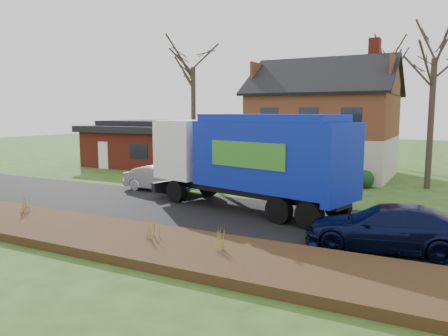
% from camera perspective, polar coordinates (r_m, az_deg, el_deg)
% --- Properties ---
extents(ground, '(120.00, 120.00, 0.00)m').
position_cam_1_polar(ground, '(19.57, -3.92, -5.60)').
color(ground, '#2A4A18').
rests_on(ground, ground).
extents(road, '(80.00, 7.00, 0.02)m').
position_cam_1_polar(road, '(19.56, -3.92, -5.57)').
color(road, black).
rests_on(road, ground).
extents(mulch_verge, '(80.00, 3.50, 0.30)m').
position_cam_1_polar(mulch_verge, '(15.42, -14.46, -8.78)').
color(mulch_verge, black).
rests_on(mulch_verge, ground).
extents(main_house, '(12.95, 8.95, 9.26)m').
position_cam_1_polar(main_house, '(31.31, 12.03, 6.52)').
color(main_house, beige).
rests_on(main_house, ground).
extents(ranch_house, '(9.80, 8.20, 3.70)m').
position_cam_1_polar(ranch_house, '(36.69, -9.21, 3.21)').
color(ranch_house, maroon).
rests_on(ranch_house, ground).
extents(garbage_truck, '(10.34, 5.05, 4.28)m').
position_cam_1_polar(garbage_truck, '(19.33, 3.40, 1.66)').
color(garbage_truck, black).
rests_on(garbage_truck, ground).
extents(silver_sedan, '(4.23, 1.49, 1.39)m').
position_cam_1_polar(silver_sedan, '(24.55, -8.30, -1.37)').
color(silver_sedan, '#9FA1A7').
rests_on(silver_sedan, ground).
extents(navy_wagon, '(5.31, 2.76, 1.47)m').
position_cam_1_polar(navy_wagon, '(14.84, 20.51, -7.31)').
color(navy_wagon, black).
rests_on(navy_wagon, ground).
extents(tree_front_west, '(3.38, 3.38, 10.03)m').
position_cam_1_polar(tree_front_west, '(28.83, -4.09, 15.06)').
color(tree_front_west, '#3A2C23').
rests_on(tree_front_west, ground).
extents(tree_front_east, '(3.78, 3.78, 10.50)m').
position_cam_1_polar(tree_front_east, '(27.73, 25.95, 15.23)').
color(tree_front_east, '#3D3024').
rests_on(tree_front_east, ground).
extents(tree_back, '(3.43, 3.43, 10.87)m').
position_cam_1_polar(tree_back, '(37.87, 20.54, 13.96)').
color(tree_back, '#3F3625').
rests_on(tree_back, ground).
extents(grass_clump_west, '(0.35, 0.29, 0.92)m').
position_cam_1_polar(grass_clump_west, '(19.56, -24.62, -3.98)').
color(grass_clump_west, '#9B7C44').
rests_on(grass_clump_west, mulch_verge).
extents(grass_clump_mid, '(0.31, 0.25, 0.85)m').
position_cam_1_polar(grass_clump_mid, '(14.43, -9.35, -7.38)').
color(grass_clump_mid, olive).
rests_on(grass_clump_mid, mulch_verge).
extents(grass_clump_east, '(0.30, 0.25, 0.75)m').
position_cam_1_polar(grass_clump_east, '(13.01, -0.56, -9.16)').
color(grass_clump_east, olive).
rests_on(grass_clump_east, mulch_verge).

